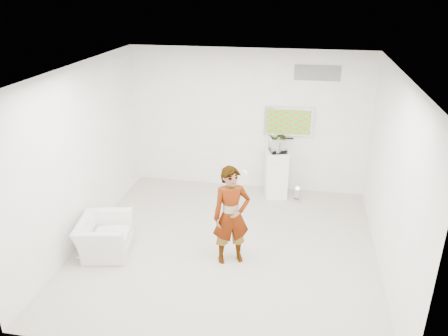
# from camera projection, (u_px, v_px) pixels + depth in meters

# --- Properties ---
(room) EXTENTS (5.01, 5.01, 3.00)m
(room) POSITION_uv_depth(u_px,v_px,m) (227.00, 166.00, 6.90)
(room) COLOR beige
(room) RESTS_ON ground
(tv) EXTENTS (1.00, 0.08, 0.60)m
(tv) POSITION_uv_depth(u_px,v_px,m) (289.00, 121.00, 8.96)
(tv) COLOR silver
(tv) RESTS_ON room
(logo_decal) EXTENTS (0.90, 0.02, 0.30)m
(logo_decal) POSITION_uv_depth(u_px,v_px,m) (317.00, 73.00, 8.52)
(logo_decal) COLOR slate
(logo_decal) RESTS_ON room
(person) EXTENTS (0.70, 0.59, 1.64)m
(person) POSITION_uv_depth(u_px,v_px,m) (231.00, 216.00, 6.82)
(person) COLOR white
(person) RESTS_ON room
(armchair) EXTENTS (0.97, 1.06, 0.60)m
(armchair) POSITION_uv_depth(u_px,v_px,m) (105.00, 236.00, 7.24)
(armchair) COLOR white
(armchair) RESTS_ON room
(pedestal) EXTENTS (0.56, 0.56, 1.00)m
(pedestal) POSITION_uv_depth(u_px,v_px,m) (277.00, 174.00, 9.09)
(pedestal) COLOR white
(pedestal) RESTS_ON room
(floor_uplight) EXTENTS (0.24, 0.24, 0.30)m
(floor_uplight) POSITION_uv_depth(u_px,v_px,m) (297.00, 194.00, 9.01)
(floor_uplight) COLOR silver
(floor_uplight) RESTS_ON room
(vitrine) EXTENTS (0.40, 0.40, 0.31)m
(vitrine) POSITION_uv_depth(u_px,v_px,m) (278.00, 145.00, 8.83)
(vitrine) COLOR white
(vitrine) RESTS_ON pedestal
(console) EXTENTS (0.07, 0.15, 0.20)m
(console) POSITION_uv_depth(u_px,v_px,m) (278.00, 147.00, 8.86)
(console) COLOR white
(console) RESTS_ON pedestal
(wii_remote) EXTENTS (0.09, 0.12, 0.03)m
(wii_remote) POSITION_uv_depth(u_px,v_px,m) (245.00, 172.00, 6.75)
(wii_remote) COLOR white
(wii_remote) RESTS_ON person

